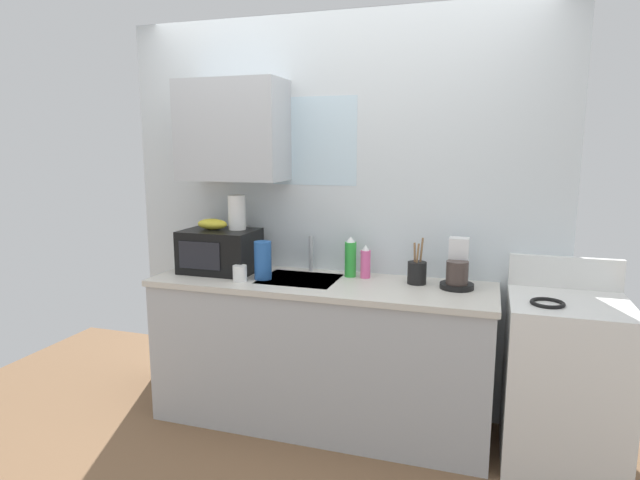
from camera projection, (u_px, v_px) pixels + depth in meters
kitchen_wall_assembly at (320, 202)px, 3.41m from camera, size 2.81×0.42×2.50m
counter_unit at (320, 351)px, 3.24m from camera, size 2.04×0.63×0.90m
sink_faucet at (311, 253)px, 3.41m from camera, size 0.03×0.03×0.23m
stove_range at (564, 381)px, 2.83m from camera, size 0.60×0.60×1.08m
microwave at (220, 251)px, 3.39m from camera, size 0.46×0.35×0.27m
banana_bunch at (212, 224)px, 3.38m from camera, size 0.20×0.11×0.07m
paper_towel_roll at (237, 212)px, 3.37m from camera, size 0.11×0.11×0.22m
coffee_maker at (458, 269)px, 3.01m from camera, size 0.19×0.21×0.28m
dish_soap_bottle_green at (350, 258)px, 3.26m from camera, size 0.07×0.07×0.25m
dish_soap_bottle_pink at (365, 262)px, 3.23m from camera, size 0.06×0.06×0.21m
cereal_canister at (263, 260)px, 3.20m from camera, size 0.10×0.10×0.23m
mug_white at (240, 273)px, 3.16m from camera, size 0.08×0.08×0.09m
utensil_crock at (417, 272)px, 3.10m from camera, size 0.11×0.11×0.27m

